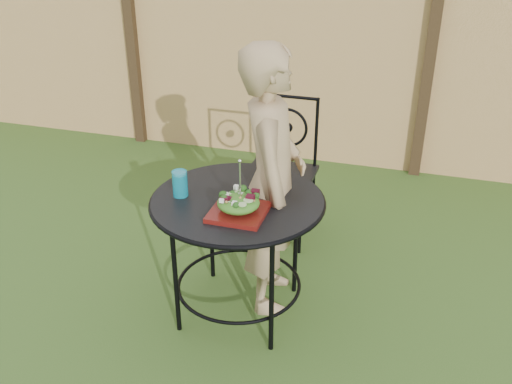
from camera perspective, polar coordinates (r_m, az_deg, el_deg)
ground at (r=3.52m, az=-8.31°, el=-9.91°), size 60.00×60.00×0.00m
fence at (r=5.01m, az=1.60°, el=13.85°), size 8.00×0.12×1.90m
patio_table at (r=3.04m, az=-1.82°, el=-2.96°), size 0.92×0.92×0.72m
patio_chair at (r=3.87m, az=2.55°, el=2.67°), size 0.46×0.46×0.95m
diner at (r=3.07m, az=1.57°, el=1.00°), size 0.48×0.62×1.51m
salad_plate at (r=2.82m, az=-1.75°, el=-2.02°), size 0.27×0.27×0.02m
salad at (r=2.79m, az=-1.77°, el=-1.09°), size 0.21×0.21×0.08m
fork at (r=2.73m, az=-1.61°, el=1.28°), size 0.01×0.01×0.18m
drinking_glass at (r=2.99m, az=-7.61°, el=0.85°), size 0.08×0.08×0.14m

